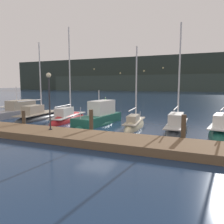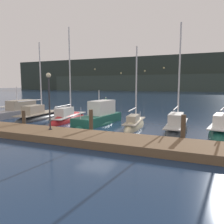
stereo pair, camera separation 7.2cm
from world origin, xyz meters
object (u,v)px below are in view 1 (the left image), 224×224
at_px(dock_lamppost, 49,92).
at_px(motorboat_berth_1, 17,113).
at_px(motorboat_berth_4, 99,120).
at_px(channel_buoy, 106,105).
at_px(sailboat_berth_6, 177,130).
at_px(sailboat_berth_5, 135,126).
at_px(sailboat_berth_3, 68,119).
at_px(sailboat_berth_2, 38,117).
at_px(rowboat_adrift, 7,107).
at_px(sailboat_berth_7, 223,131).

bearing_deg(dock_lamppost, motorboat_berth_1, 146.44).
xyz_separation_m(motorboat_berth_4, channel_buoy, (-4.14, 10.61, 0.27)).
distance_m(motorboat_berth_1, sailboat_berth_6, 17.55).
bearing_deg(sailboat_berth_5, sailboat_berth_3, 174.79).
relative_size(motorboat_berth_1, sailboat_berth_3, 0.73).
relative_size(sailboat_berth_2, sailboat_berth_6, 0.95).
distance_m(motorboat_berth_4, sailboat_berth_6, 6.91).
height_order(dock_lamppost, rowboat_adrift, dock_lamppost).
bearing_deg(motorboat_berth_1, sailboat_berth_3, -3.57).
distance_m(sailboat_berth_6, channel_buoy, 15.84).
distance_m(sailboat_berth_3, sailboat_berth_7, 13.62).
bearing_deg(sailboat_berth_3, sailboat_berth_7, -1.51).
bearing_deg(sailboat_berth_7, rowboat_adrift, 166.16).
bearing_deg(sailboat_berth_2, sailboat_berth_3, 6.23).
bearing_deg(dock_lamppost, rowboat_adrift, 145.19).
xyz_separation_m(motorboat_berth_1, sailboat_berth_2, (3.64, -0.81, -0.15)).
height_order(sailboat_berth_3, sailboat_berth_7, sailboat_berth_3).
height_order(sailboat_berth_3, motorboat_berth_4, sailboat_berth_3).
bearing_deg(rowboat_adrift, sailboat_berth_2, -30.22).
bearing_deg(sailboat_berth_7, sailboat_berth_6, -166.77).
bearing_deg(sailboat_berth_6, channel_buoy, 134.09).
bearing_deg(sailboat_berth_6, sailboat_berth_2, 176.96).
xyz_separation_m(motorboat_berth_1, channel_buoy, (6.47, 9.82, 0.31)).
bearing_deg(channel_buoy, sailboat_berth_6, -45.91).
distance_m(sailboat_berth_7, dock_lamppost, 12.69).
height_order(motorboat_berth_1, rowboat_adrift, motorboat_berth_1).
height_order(sailboat_berth_2, dock_lamppost, sailboat_berth_2).
relative_size(sailboat_berth_3, rowboat_adrift, 3.38).
xyz_separation_m(sailboat_berth_5, sailboat_berth_6, (3.43, -0.47, 0.05)).
bearing_deg(motorboat_berth_4, motorboat_berth_1, 175.74).
distance_m(motorboat_berth_1, sailboat_berth_3, 7.07).
xyz_separation_m(motorboat_berth_1, dock_lamppost, (9.66, -6.41, 2.71)).
height_order(sailboat_berth_2, sailboat_berth_6, sailboat_berth_6).
relative_size(motorboat_berth_1, sailboat_berth_5, 0.97).
bearing_deg(channel_buoy, sailboat_berth_3, -86.72).
bearing_deg(sailboat_berth_5, sailboat_berth_2, 178.54).
xyz_separation_m(sailboat_berth_6, dock_lamppost, (-7.82, -4.86, 2.89)).
relative_size(sailboat_berth_3, sailboat_berth_6, 1.11).
relative_size(channel_buoy, rowboat_adrift, 0.61).
relative_size(motorboat_berth_1, motorboat_berth_4, 1.09).
xyz_separation_m(sailboat_berth_7, rowboat_adrift, (-29.56, 7.28, -0.15)).
bearing_deg(rowboat_adrift, sailboat_berth_6, -16.95).
relative_size(sailboat_berth_2, motorboat_berth_4, 1.28).
relative_size(sailboat_berth_5, dock_lamppost, 1.93).
bearing_deg(channel_buoy, sailboat_berth_7, -36.78).
xyz_separation_m(sailboat_berth_2, dock_lamppost, (6.02, -5.60, 2.86)).
distance_m(sailboat_berth_5, rowboat_adrift, 24.15).
xyz_separation_m(motorboat_berth_1, rowboat_adrift, (-8.89, 6.49, -0.32)).
bearing_deg(sailboat_berth_7, sailboat_berth_2, -179.95).
distance_m(motorboat_berth_1, sailboat_berth_5, 14.10).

